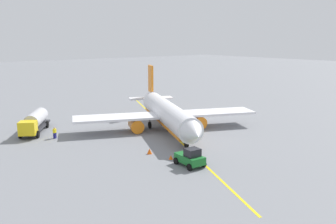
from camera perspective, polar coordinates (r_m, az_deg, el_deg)
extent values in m
plane|color=slate|center=(58.74, 0.00, -2.87)|extent=(400.00, 400.00, 0.00)
cylinder|color=white|center=(58.11, 0.00, -0.21)|extent=(23.14, 12.62, 3.56)
cube|color=orange|center=(58.32, 0.00, -1.16)|extent=(21.68, 11.51, 1.00)
cone|color=white|center=(45.86, 4.18, -3.44)|extent=(4.37, 4.43, 3.41)
cone|color=white|center=(71.26, -2.82, 2.25)|extent=(5.42, 4.59, 3.02)
cube|color=orange|center=(70.11, -2.74, 5.25)|extent=(3.08, 1.60, 5.20)
cube|color=white|center=(70.62, -2.71, 2.20)|extent=(5.52, 8.66, 0.24)
cube|color=white|center=(59.15, -0.25, -0.45)|extent=(16.19, 29.28, 0.36)
cylinder|color=orange|center=(60.16, 4.75, -1.50)|extent=(3.77, 3.19, 2.10)
cylinder|color=orange|center=(57.61, -5.06, -2.09)|extent=(3.77, 3.19, 2.10)
cylinder|color=#4C4C51|center=(49.30, 2.92, -4.34)|extent=(0.24, 0.24, 1.16)
cylinder|color=black|center=(49.46, 2.91, -4.99)|extent=(1.17, 0.80, 1.10)
cylinder|color=#4C4C51|center=(61.03, 1.88, -1.23)|extent=(0.24, 0.24, 1.16)
cylinder|color=black|center=(61.16, 1.88, -1.76)|extent=(1.17, 0.80, 1.10)
cylinder|color=#4C4C51|center=(59.78, -2.90, -1.51)|extent=(0.24, 0.24, 1.16)
cylinder|color=black|center=(59.92, -2.89, -2.05)|extent=(1.17, 0.80, 1.10)
cube|color=#2D2D33|center=(61.49, -20.11, -2.26)|extent=(9.49, 7.22, 0.30)
cube|color=yellow|center=(57.13, -21.22, -2.37)|extent=(2.97, 3.10, 2.00)
cube|color=black|center=(56.20, -21.49, -2.20)|extent=(1.20, 1.78, 0.90)
cylinder|color=silver|center=(61.78, -20.06, -0.95)|extent=(7.01, 5.57, 2.30)
cylinder|color=black|center=(57.45, -19.84, -3.33)|extent=(1.12, 0.88, 1.10)
cylinder|color=black|center=(58.10, -22.24, -3.35)|extent=(1.12, 0.88, 1.10)
cylinder|color=black|center=(63.50, -18.49, -1.87)|extent=(1.12, 0.88, 1.10)
cylinder|color=black|center=(64.09, -20.68, -1.90)|extent=(1.12, 0.88, 1.10)
cube|color=#196B28|center=(42.54, 3.44, -7.35)|extent=(3.73, 2.24, 0.90)
cube|color=black|center=(41.89, 3.87, -6.36)|extent=(1.51, 1.69, 0.90)
cylinder|color=black|center=(43.11, 1.31, -7.70)|extent=(0.82, 0.35, 0.80)
cylinder|color=black|center=(44.24, 3.44, -7.21)|extent=(0.82, 0.35, 0.80)
cylinder|color=black|center=(41.15, 3.43, -8.68)|extent=(0.82, 0.35, 0.80)
cylinder|color=black|center=(42.33, 5.60, -8.13)|extent=(0.82, 0.35, 0.80)
cube|color=navy|center=(56.46, -17.41, -3.56)|extent=(0.54, 0.54, 0.85)
cube|color=yellow|center=(56.28, -17.45, -2.84)|extent=(0.62, 0.62, 0.60)
sphere|color=tan|center=(56.18, -17.48, -2.41)|extent=(0.24, 0.24, 0.24)
cone|color=#F2590F|center=(44.77, 0.46, -7.12)|extent=(0.51, 0.51, 0.57)
cone|color=#F2590F|center=(46.87, -2.93, -6.18)|extent=(0.64, 0.64, 0.71)
cube|color=yellow|center=(58.74, 0.00, -2.86)|extent=(55.71, 24.19, 0.01)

